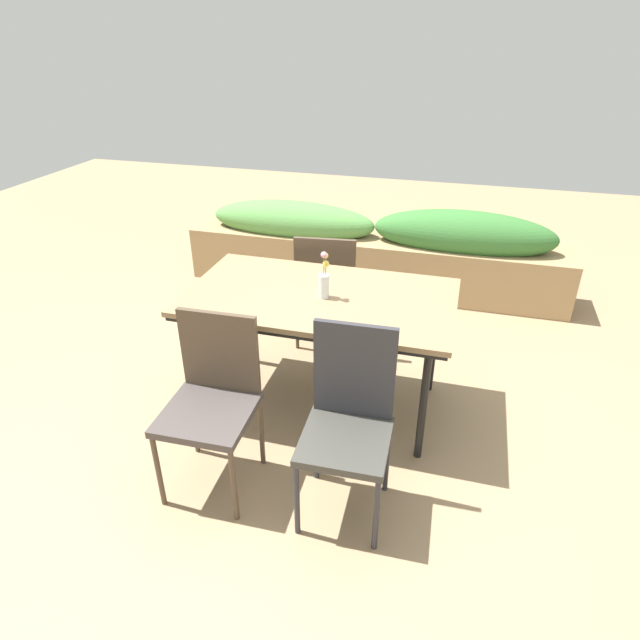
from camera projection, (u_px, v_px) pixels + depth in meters
The scene contains 7 objects.
ground_plane at pixel (320, 408), 3.51m from camera, with size 12.00×12.00×0.00m, color #9E7F5B.
dining_table at pixel (320, 303), 3.21m from camera, with size 1.59×0.90×0.79m.
chair_far_side at pixel (327, 279), 3.99m from camera, with size 0.51×0.51×0.90m.
chair_near_right at pixel (349, 415), 2.58m from camera, with size 0.43×0.43×0.99m.
chair_near_left at pixel (213, 393), 2.75m from camera, with size 0.46×0.46×0.94m.
flower_vase at pixel (324, 281), 3.10m from camera, with size 0.06×0.06×0.29m.
planter_box at pixel (375, 249), 4.94m from camera, with size 3.47×0.50×0.81m.
Camera 1 is at (0.75, -2.69, 2.20)m, focal length 30.22 mm.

